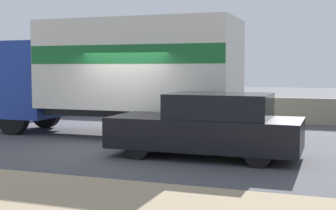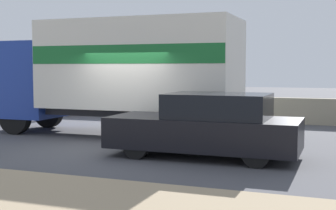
# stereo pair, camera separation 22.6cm
# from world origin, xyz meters

# --- Properties ---
(ground_plane) EXTENTS (80.00, 80.00, 0.00)m
(ground_plane) POSITION_xyz_m (0.00, 0.00, 0.00)
(ground_plane) COLOR #47474C
(stone_wall_backdrop) EXTENTS (60.00, 0.35, 0.97)m
(stone_wall_backdrop) POSITION_xyz_m (0.00, 6.84, 0.48)
(stone_wall_backdrop) COLOR gray
(stone_wall_backdrop) RESTS_ON ground_plane
(box_truck) EXTENTS (7.88, 2.60, 3.49)m
(box_truck) POSITION_xyz_m (-0.82, 1.84, 2.04)
(box_truck) COLOR navy
(box_truck) RESTS_ON ground_plane
(car_hatchback) EXTENTS (4.42, 1.76, 1.50)m
(car_hatchback) POSITION_xyz_m (2.67, -0.65, 0.74)
(car_hatchback) COLOR black
(car_hatchback) RESTS_ON ground_plane
(pedestrian) EXTENTS (0.40, 0.40, 1.82)m
(pedestrian) POSITION_xyz_m (-5.57, 6.19, 0.95)
(pedestrian) COLOR slate
(pedestrian) RESTS_ON ground_plane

